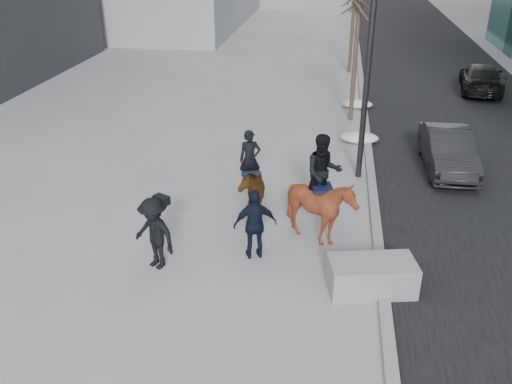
# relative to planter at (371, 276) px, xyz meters

# --- Properties ---
(ground) EXTENTS (120.00, 120.00, 0.00)m
(ground) POSITION_rel_planter_xyz_m (-2.73, 0.23, -0.37)
(ground) COLOR gray
(ground) RESTS_ON ground
(road) EXTENTS (8.00, 90.00, 0.01)m
(road) POSITION_rel_planter_xyz_m (4.27, 10.23, -0.36)
(road) COLOR black
(road) RESTS_ON ground
(curb) EXTENTS (0.25, 90.00, 0.12)m
(curb) POSITION_rel_planter_xyz_m (0.27, 10.23, -0.31)
(curb) COLOR gray
(curb) RESTS_ON ground
(planter) EXTENTS (1.99, 1.28, 0.74)m
(planter) POSITION_rel_planter_xyz_m (0.00, 0.00, 0.00)
(planter) COLOR gray
(planter) RESTS_ON ground
(car_near) EXTENTS (1.44, 3.98, 1.31)m
(car_near) POSITION_rel_planter_xyz_m (2.70, 7.04, 0.29)
(car_near) COLOR black
(car_near) RESTS_ON ground
(car_far) EXTENTS (2.46, 4.71, 1.31)m
(car_far) POSITION_rel_planter_xyz_m (5.85, 16.90, 0.28)
(car_far) COLOR black
(car_far) RESTS_ON ground
(tree_near) EXTENTS (1.20, 1.20, 5.56)m
(tree_near) POSITION_rel_planter_xyz_m (-0.33, 11.67, 2.41)
(tree_near) COLOR #33241E
(tree_near) RESTS_ON ground
(tree_far) EXTENTS (1.20, 1.20, 4.64)m
(tree_far) POSITION_rel_planter_xyz_m (-0.33, 19.88, 1.95)
(tree_far) COLOR #332B1E
(tree_far) RESTS_ON ground
(mounted_left) EXTENTS (1.31, 1.96, 2.33)m
(mounted_left) POSITION_rel_planter_xyz_m (-3.17, 3.19, 0.50)
(mounted_left) COLOR #45260D
(mounted_left) RESTS_ON ground
(mounted_right) EXTENTS (1.80, 1.94, 2.78)m
(mounted_right) POSITION_rel_planter_xyz_m (-1.19, 1.94, 0.75)
(mounted_right) COLOR #4A1B0E
(mounted_right) RESTS_ON ground
(feeder) EXTENTS (1.11, 1.00, 1.75)m
(feeder) POSITION_rel_planter_xyz_m (-2.68, 0.98, 0.51)
(feeder) COLOR black
(feeder) RESTS_ON ground
(camera_crew) EXTENTS (1.31, 1.10, 1.75)m
(camera_crew) POSITION_rel_planter_xyz_m (-4.88, 0.23, 0.52)
(camera_crew) COLOR black
(camera_crew) RESTS_ON ground
(lamppost) EXTENTS (0.25, 2.07, 9.09)m
(lamppost) POSITION_rel_planter_xyz_m (-0.13, 5.86, 4.63)
(lamppost) COLOR black
(lamppost) RESTS_ON ground
(snow_piles) EXTENTS (1.40, 5.12, 0.35)m
(snow_piles) POSITION_rel_planter_xyz_m (-0.03, 11.07, -0.19)
(snow_piles) COLOR silver
(snow_piles) RESTS_ON ground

